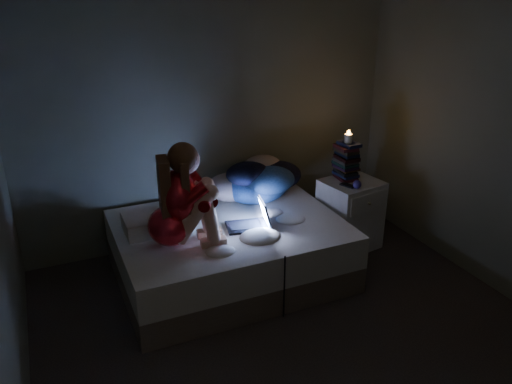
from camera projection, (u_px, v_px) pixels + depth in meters
floor at (307, 349)px, 3.60m from camera, size 3.60×3.80×0.02m
wall_back at (211, 108)px, 4.70m from camera, size 3.60×0.02×2.60m
bed at (230, 250)px, 4.37m from camera, size 1.85×1.39×0.51m
pillow at (154, 222)px, 4.14m from camera, size 0.48×0.34×0.14m
woman at (168, 197)px, 3.75m from camera, size 0.55×0.40×0.82m
laptop at (247, 214)px, 4.16m from camera, size 0.39×0.31×0.25m
clothes_pile at (256, 178)px, 4.68m from camera, size 0.71×0.59×0.40m
nightstand at (350, 214)px, 4.85m from camera, size 0.56×0.52×0.67m
book_stack at (347, 160)px, 4.72m from camera, size 0.19×0.25×0.36m
candle at (348, 137)px, 4.64m from camera, size 0.07×0.07×0.08m
phone at (346, 185)px, 4.63m from camera, size 0.10×0.15×0.01m
blue_orb at (354, 184)px, 4.55m from camera, size 0.08×0.08×0.08m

